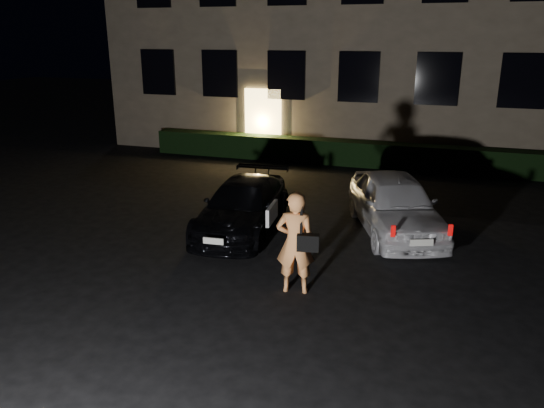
% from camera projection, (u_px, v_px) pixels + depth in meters
% --- Properties ---
extents(ground, '(80.00, 80.00, 0.00)m').
position_uv_depth(ground, '(246.00, 299.00, 9.25)').
color(ground, black).
rests_on(ground, ground).
extents(hedge, '(15.00, 0.70, 0.85)m').
position_uv_depth(hedge, '(353.00, 153.00, 18.61)').
color(hedge, black).
rests_on(hedge, ground).
extents(sedan, '(1.98, 4.15, 1.16)m').
position_uv_depth(sedan, '(243.00, 206.00, 12.37)').
color(sedan, black).
rests_on(sedan, ground).
extents(hatch, '(2.96, 4.33, 1.37)m').
position_uv_depth(hatch, '(395.00, 204.00, 12.19)').
color(hatch, white).
rests_on(hatch, ground).
extents(man, '(0.83, 0.56, 1.86)m').
position_uv_depth(man, '(296.00, 243.00, 9.25)').
color(man, '#F29752').
rests_on(man, ground).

